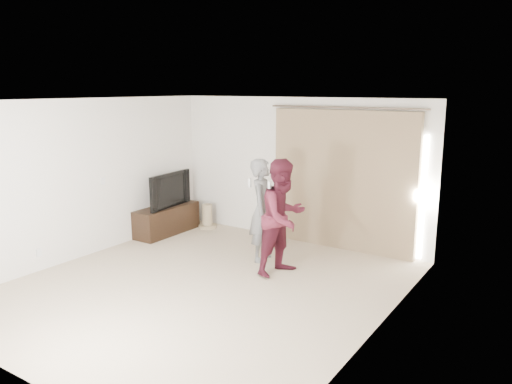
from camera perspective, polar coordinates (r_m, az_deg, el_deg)
floor at (r=7.24m, az=-6.03°, el=-10.68°), size 5.50×5.50×0.00m
wall_back at (r=9.10m, az=4.80°, el=2.55°), size 5.00×0.04×2.60m
wall_left at (r=8.63m, az=-19.20°, el=1.41°), size 0.04×5.50×2.60m
ceiling at (r=6.69m, az=-6.52°, el=10.36°), size 5.00×5.50×0.01m
curtain at (r=8.66m, az=9.89°, el=1.29°), size 2.80×0.11×2.46m
tv_console at (r=9.78m, az=-10.16°, el=-3.14°), size 0.48×1.38×0.53m
tv at (r=9.64m, az=-10.28°, el=0.29°), size 0.25×1.16×0.66m
scratching_post at (r=10.05m, az=-5.58°, el=-3.01°), size 0.36×0.36×0.48m
person_man at (r=8.02m, az=0.76°, el=-2.08°), size 0.58×0.71×1.67m
person_woman at (r=7.44m, az=3.13°, el=-2.88°), size 0.85×0.98×1.75m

